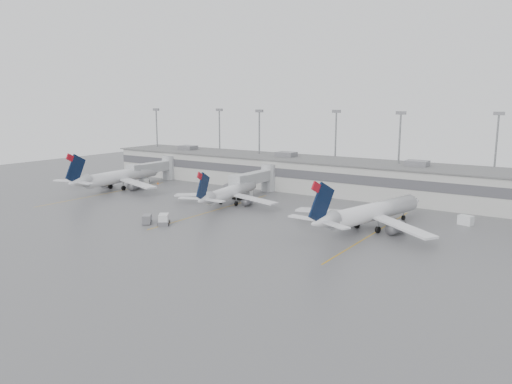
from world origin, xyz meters
The scene contains 18 objects.
ground centered at (0.00, 0.00, 0.00)m, with size 260.00×260.00×0.00m, color #4F4F52.
terminal centered at (-0.01, 57.98, 4.17)m, with size 152.00×17.00×9.45m.
light_masts centered at (0.00, 63.75, 12.03)m, with size 142.40×8.00×20.60m.
jet_bridge_left centered at (-55.50, 45.72, 3.87)m, with size 4.00×17.20×7.00m.
jet_bridge_right centered at (-20.50, 45.72, 3.87)m, with size 4.00×17.20×7.00m.
stand_markings centered at (0.00, 24.00, 0.01)m, with size 105.25×40.00×0.01m.
jet_far_left centered at (-54.70, 29.84, 3.40)m, with size 30.10×33.85×10.95m.
jet_mid_left centered at (-18.48, 30.27, 2.85)m, with size 24.94×28.17×9.16m.
jet_mid_right centered at (15.99, 26.31, 3.30)m, with size 28.38×32.22×10.62m.
baggage_tug centered at (-17.71, 8.55, 0.80)m, with size 3.46×3.70×2.04m.
baggage_cart centered at (-20.91, 7.35, 0.89)m, with size 2.82×3.04×1.71m.
gse_uld_a centered at (-54.50, 38.85, 0.84)m, with size 2.39×1.59×1.69m, color silver.
gse_uld_b centered at (-20.02, 39.66, 0.81)m, with size 2.28×1.52×1.61m, color silver.
gse_uld_c centered at (29.71, 40.07, 0.90)m, with size 2.54×1.70×1.80m, color silver.
gse_loader centered at (-27.38, 42.15, 1.08)m, with size 2.15×3.44×2.15m, color slate.
cone_a centered at (-51.72, 41.38, 0.34)m, with size 0.42×0.42×0.67m, color #F65905.
cone_b centered at (-25.46, 36.74, 0.33)m, with size 0.41×0.41×0.66m, color #F65905.
cone_c centered at (6.57, 37.92, 0.40)m, with size 0.51×0.51×0.80m, color #F65905.
Camera 1 is at (47.51, -57.84, 23.11)m, focal length 35.00 mm.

